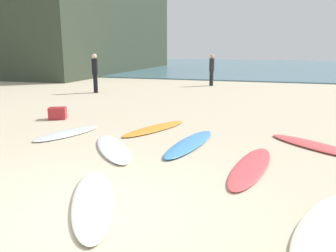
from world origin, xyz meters
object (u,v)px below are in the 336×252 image
at_px(surfboard_7, 325,226).
at_px(surfboard_1, 93,200).
at_px(surfboard_6, 155,128).
at_px(beachgoer_far, 212,68).
at_px(surfboard_8, 316,146).
at_px(beach_cooler, 58,113).
at_px(surfboard_2, 190,143).
at_px(surfboard_5, 113,148).
at_px(beachgoer_near, 95,71).
at_px(surfboard_0, 251,167).
at_px(surfboard_3, 68,133).

bearing_deg(surfboard_7, surfboard_1, 21.79).
distance_m(surfboard_6, beachgoer_far, 11.12).
distance_m(surfboard_8, beach_cooler, 7.20).
relative_size(surfboard_7, beachgoer_far, 1.18).
distance_m(surfboard_2, surfboard_5, 1.68).
bearing_deg(beachgoer_near, surfboard_7, -6.87).
distance_m(surfboard_0, surfboard_3, 4.67).
height_order(surfboard_1, surfboard_7, surfboard_7).
relative_size(surfboard_1, beach_cooler, 4.74).
relative_size(surfboard_3, beachgoer_far, 1.10).
xyz_separation_m(surfboard_8, beachgoer_far, (-4.51, 11.55, 0.95)).
bearing_deg(surfboard_3, surfboard_2, 16.97).
distance_m(surfboard_1, surfboard_3, 4.09).
bearing_deg(surfboard_1, beachgoer_near, 90.54).
height_order(surfboard_3, surfboard_6, surfboard_6).
bearing_deg(beach_cooler, surfboard_2, -18.74).
bearing_deg(surfboard_8, surfboard_0, -174.76).
distance_m(surfboard_6, beach_cooler, 3.29).
relative_size(beachgoer_far, beach_cooler, 3.55).
xyz_separation_m(surfboard_8, beachgoer_near, (-9.19, 6.77, 1.00)).
xyz_separation_m(surfboard_6, beachgoer_near, (-5.31, 6.28, 1.00)).
height_order(surfboard_0, surfboard_6, same).
bearing_deg(beachgoer_far, surfboard_6, -30.84).
bearing_deg(surfboard_2, surfboard_3, -172.84).
bearing_deg(surfboard_7, beachgoer_far, -56.30).
xyz_separation_m(surfboard_1, surfboard_8, (3.21, 3.87, -0.00)).
height_order(surfboard_0, beachgoer_far, beachgoer_far).
bearing_deg(beachgoer_near, surfboard_8, 6.11).
xyz_separation_m(surfboard_0, surfboard_5, (-2.86, 0.27, 0.00)).
bearing_deg(beachgoer_far, surfboard_7, -18.40).
distance_m(surfboard_0, surfboard_7, 2.14).
bearing_deg(beach_cooler, surfboard_5, -37.92).
xyz_separation_m(surfboard_3, surfboard_5, (1.67, -0.83, 0.01)).
bearing_deg(surfboard_6, surfboard_0, 159.88).
distance_m(surfboard_1, surfboard_8, 5.02).
xyz_separation_m(surfboard_0, surfboard_2, (-1.41, 1.12, 0.01)).
relative_size(surfboard_0, surfboard_6, 1.04).
bearing_deg(surfboard_1, surfboard_5, 81.78).
height_order(beachgoer_near, beachgoer_far, beachgoer_near).
bearing_deg(surfboard_0, surfboard_5, 1.87).
distance_m(surfboard_3, surfboard_7, 6.29).
relative_size(surfboard_2, beach_cooler, 5.08).
xyz_separation_m(beachgoer_near, beachgoer_far, (4.68, 4.78, -0.05)).
bearing_deg(surfboard_8, beach_cooler, 123.12).
relative_size(surfboard_1, beachgoer_near, 1.28).
bearing_deg(beach_cooler, surfboard_0, -24.10).
distance_m(surfboard_6, beachgoer_near, 8.28).
height_order(surfboard_2, surfboard_8, surfboard_2).
relative_size(surfboard_0, beachgoer_near, 1.34).
xyz_separation_m(surfboard_0, beach_cooler, (-5.91, 2.64, 0.14)).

